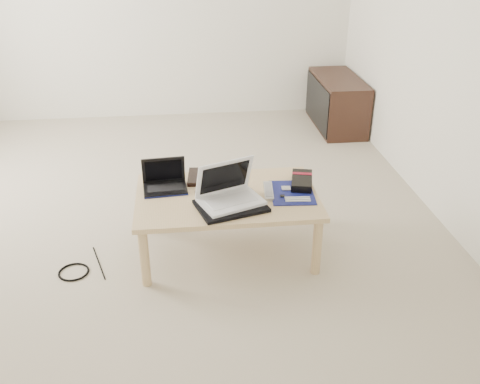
{
  "coord_description": "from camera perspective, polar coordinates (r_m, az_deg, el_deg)",
  "views": [
    {
      "loc": [
        0.23,
        -3.53,
        1.92
      ],
      "look_at": [
        0.56,
        -0.67,
        0.42
      ],
      "focal_mm": 40.0,
      "sensor_mm": 36.0,
      "label": 1
    }
  ],
  "objects": [
    {
      "name": "floor_cable_coil",
      "position": [
        3.39,
        -17.32,
        -8.14
      ],
      "size": [
        0.2,
        0.2,
        0.01
      ],
      "primitive_type": "torus",
      "rotation": [
        0.0,
        0.0,
        -0.13
      ],
      "color": "black",
      "rests_on": "ground"
    },
    {
      "name": "book",
      "position": [
        3.44,
        -3.24,
        1.64
      ],
      "size": [
        0.3,
        0.25,
        0.03
      ],
      "color": "black",
      "rests_on": "coffee_table"
    },
    {
      "name": "media_cabinet",
      "position": [
        5.47,
        10.23,
        9.39
      ],
      "size": [
        0.41,
        0.9,
        0.5
      ],
      "color": "#372016",
      "rests_on": "ground"
    },
    {
      "name": "floor_cable_trail",
      "position": [
        3.44,
        -14.82,
        -7.29
      ],
      "size": [
        0.12,
        0.36,
        0.01
      ],
      "primitive_type": "cylinder",
      "rotation": [
        1.57,
        0.0,
        0.31
      ],
      "color": "black",
      "rests_on": "ground"
    },
    {
      "name": "white_laptop",
      "position": [
        3.12,
        -1.2,
        -0.09
      ],
      "size": [
        0.42,
        0.36,
        0.25
      ],
      "color": "white",
      "rests_on": "neoprene_sleeve"
    },
    {
      "name": "neoprene_sleeve",
      "position": [
        3.1,
        -0.96,
        -1.5
      ],
      "size": [
        0.45,
        0.38,
        0.02
      ],
      "primitive_type": "cube",
      "rotation": [
        0.0,
        0.0,
        0.28
      ],
      "color": "black",
      "rests_on": "coffee_table"
    },
    {
      "name": "cable_coil",
      "position": [
        3.27,
        -3.96,
        0.01
      ],
      "size": [
        0.11,
        0.11,
        0.01
      ],
      "primitive_type": "torus",
      "rotation": [
        0.0,
        0.0,
        0.13
      ],
      "color": "black",
      "rests_on": "coffee_table"
    },
    {
      "name": "gpu_box",
      "position": [
        3.37,
        6.61,
        1.16
      ],
      "size": [
        0.18,
        0.27,
        0.06
      ],
      "color": "black",
      "rests_on": "coffee_table"
    },
    {
      "name": "coffee_table",
      "position": [
        3.27,
        -1.4,
        -1.06
      ],
      "size": [
        1.1,
        0.7,
        0.4
      ],
      "color": "tan",
      "rests_on": "ground"
    },
    {
      "name": "ground",
      "position": [
        4.02,
        -9.09,
        -1.27
      ],
      "size": [
        4.0,
        4.0,
        0.0
      ],
      "primitive_type": "plane",
      "color": "#BFB59A",
      "rests_on": "ground"
    },
    {
      "name": "tablet",
      "position": [
        3.24,
        -0.97,
        -0.18
      ],
      "size": [
        0.29,
        0.26,
        0.01
      ],
      "color": "black",
      "rests_on": "coffee_table"
    },
    {
      "name": "motherboard",
      "position": [
        3.28,
        5.61,
        -0.05
      ],
      "size": [
        0.28,
        0.34,
        0.02
      ],
      "color": "#0C1150",
      "rests_on": "coffee_table"
    },
    {
      "name": "remote",
      "position": [
        3.27,
        3.05,
        0.13
      ],
      "size": [
        0.08,
        0.24,
        0.02
      ],
      "color": "#ACACB0",
      "rests_on": "coffee_table"
    },
    {
      "name": "netbook",
      "position": [
        3.33,
        -8.04,
        1.01
      ],
      "size": [
        0.28,
        0.21,
        0.19
      ],
      "color": "black",
      "rests_on": "coffee_table"
    }
  ]
}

